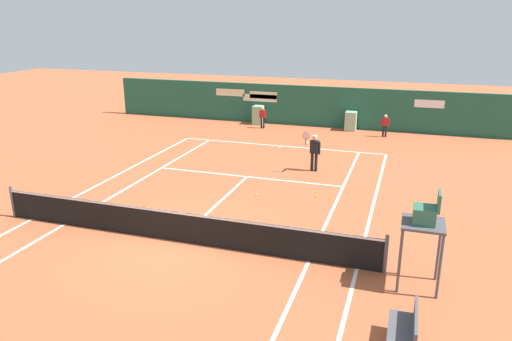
% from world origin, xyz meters
% --- Properties ---
extents(ground_plane, '(80.00, 80.00, 0.01)m').
position_xyz_m(ground_plane, '(-0.00, 0.58, 0.00)').
color(ground_plane, '#B25633').
extents(tennis_net, '(12.10, 0.10, 1.07)m').
position_xyz_m(tennis_net, '(0.00, 0.00, 0.51)').
color(tennis_net, '#4C4C51').
rests_on(tennis_net, ground_plane).
extents(sponsor_back_wall, '(25.00, 1.02, 2.42)m').
position_xyz_m(sponsor_back_wall, '(0.00, 16.97, 1.17)').
color(sponsor_back_wall, '#1E5642').
rests_on(sponsor_back_wall, ground_plane).
extents(umpire_chair, '(1.00, 1.00, 2.50)m').
position_xyz_m(umpire_chair, '(6.82, -0.39, 1.70)').
color(umpire_chair, '#47474C').
rests_on(umpire_chair, ground_plane).
extents(player_bench, '(0.54, 1.37, 0.88)m').
position_xyz_m(player_bench, '(6.58, -3.04, 0.51)').
color(player_bench, '#38383D').
rests_on(player_bench, ground_plane).
extents(player_on_baseline, '(0.70, 0.66, 1.81)m').
position_xyz_m(player_on_baseline, '(2.47, 8.04, 0.96)').
color(player_on_baseline, black).
rests_on(player_on_baseline, ground_plane).
extents(ball_kid_centre_post, '(0.42, 0.18, 1.26)m').
position_xyz_m(ball_kid_centre_post, '(4.95, 15.39, 0.73)').
color(ball_kid_centre_post, black).
rests_on(ball_kid_centre_post, ground_plane).
extents(ball_kid_left_post, '(0.42, 0.18, 1.27)m').
position_xyz_m(ball_kid_left_post, '(-2.13, 15.39, 0.73)').
color(ball_kid_left_post, black).
rests_on(ball_kid_left_post, ground_plane).
extents(tennis_ball_mid_court, '(0.07, 0.07, 0.07)m').
position_xyz_m(tennis_ball_mid_court, '(3.24, 4.94, 0.03)').
color(tennis_ball_mid_court, '#CCE033').
rests_on(tennis_ball_mid_court, ground_plane).
extents(tennis_ball_near_service_line, '(0.07, 0.07, 0.07)m').
position_xyz_m(tennis_ball_near_service_line, '(1.04, 4.44, 0.03)').
color(tennis_ball_near_service_line, '#CCE033').
rests_on(tennis_ball_near_service_line, ground_plane).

